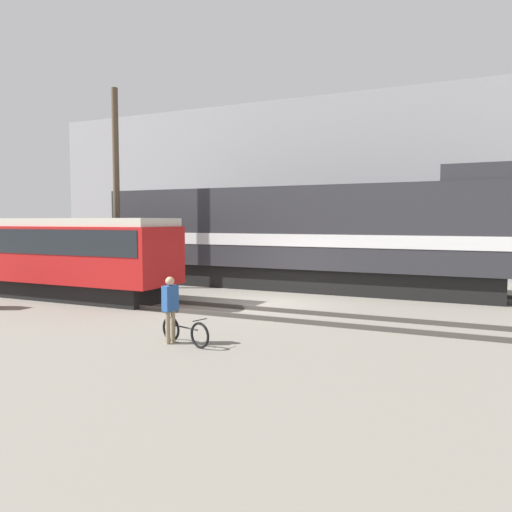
{
  "coord_description": "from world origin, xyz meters",
  "views": [
    {
      "loc": [
        7.21,
        -16.19,
        3.01
      ],
      "look_at": [
        0.11,
        -0.96,
        1.8
      ],
      "focal_mm": 35.0,
      "sensor_mm": 36.0,
      "label": 1
    }
  ],
  "objects_px": {
    "freight_locomotive": "(300,236)",
    "streetcar": "(61,253)",
    "person": "(170,303)",
    "utility_pole_left": "(116,189)",
    "bicycle": "(185,332)"
  },
  "relations": [
    {
      "from": "bicycle",
      "to": "person",
      "type": "distance_m",
      "value": 0.78
    },
    {
      "from": "person",
      "to": "utility_pole_left",
      "type": "distance_m",
      "value": 11.32
    },
    {
      "from": "bicycle",
      "to": "freight_locomotive",
      "type": "bearing_deg",
      "value": 94.78
    },
    {
      "from": "freight_locomotive",
      "to": "streetcar",
      "type": "bearing_deg",
      "value": -140.02
    },
    {
      "from": "freight_locomotive",
      "to": "utility_pole_left",
      "type": "xyz_separation_m",
      "value": [
        -7.41,
        -3.14,
        2.04
      ]
    },
    {
      "from": "freight_locomotive",
      "to": "streetcar",
      "type": "xyz_separation_m",
      "value": [
        -7.5,
        -6.28,
        -0.57
      ]
    },
    {
      "from": "utility_pole_left",
      "to": "person",
      "type": "bearing_deg",
      "value": -43.03
    },
    {
      "from": "bicycle",
      "to": "person",
      "type": "bearing_deg",
      "value": -174.5
    },
    {
      "from": "streetcar",
      "to": "person",
      "type": "distance_m",
      "value": 9.06
    },
    {
      "from": "person",
      "to": "utility_pole_left",
      "type": "bearing_deg",
      "value": 136.97
    },
    {
      "from": "person",
      "to": "streetcar",
      "type": "bearing_deg",
      "value": 152.08
    },
    {
      "from": "freight_locomotive",
      "to": "streetcar",
      "type": "height_order",
      "value": "freight_locomotive"
    },
    {
      "from": "streetcar",
      "to": "freight_locomotive",
      "type": "bearing_deg",
      "value": 39.98
    },
    {
      "from": "person",
      "to": "utility_pole_left",
      "type": "height_order",
      "value": "utility_pole_left"
    },
    {
      "from": "freight_locomotive",
      "to": "streetcar",
      "type": "distance_m",
      "value": 9.8
    }
  ]
}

